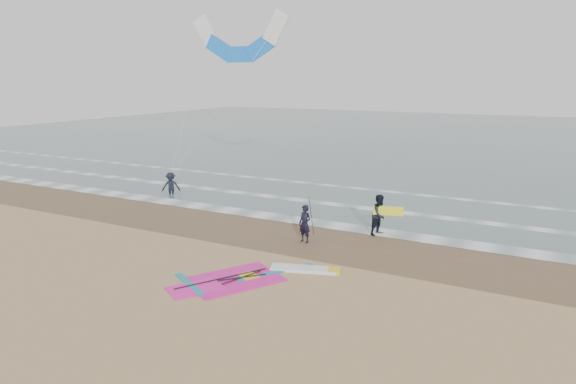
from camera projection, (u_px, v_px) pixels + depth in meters
The scene contains 11 objects.
ground at pixel (246, 289), 16.99m from camera, with size 120.00×120.00×0.00m, color tan.
sea_water at pixel (473, 138), 58.39m from camera, with size 120.00×80.00×0.02m, color #47605E.
wet_sand_band at pixel (321, 240), 22.17m from camera, with size 120.00×5.00×0.01m, color brown.
foam_waterline at pixel (357, 215), 25.99m from camera, with size 120.00×9.15×0.02m.
windsurf_rig at pixel (254, 277), 17.96m from camera, with size 5.21×4.93×0.13m.
person_standing at pixel (305, 224), 21.65m from camera, with size 0.59×0.39×1.63m, color black.
person_walking at pixel (380, 215), 22.69m from camera, with size 0.89×0.69×1.83m, color black.
person_wading at pixel (171, 181), 30.49m from camera, with size 1.09×0.63×1.69m, color black.
held_pole at pixel (311, 216), 21.43m from camera, with size 0.17×0.86×1.82m.
carried_kiteboard at pixel (388, 211), 22.37m from camera, with size 1.30×0.51×0.39m.
surf_kite at pixel (239, 42), 30.80m from camera, with size 6.76×3.90×9.58m.
Camera 1 is at (8.63, -13.38, 6.89)m, focal length 32.00 mm.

